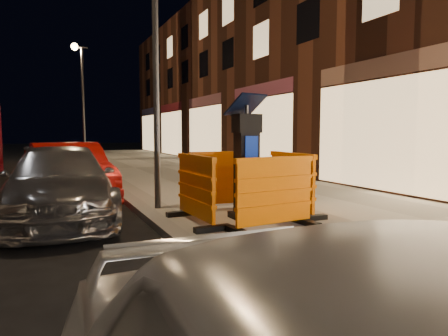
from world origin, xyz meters
name	(u,v)px	position (x,y,z in m)	size (l,w,h in m)	color
ground_plane	(200,260)	(0.00, 0.00, 0.00)	(120.00, 120.00, 0.00)	black
sidewalk	(374,231)	(3.00, 0.00, 0.07)	(6.00, 60.00, 0.15)	gray
kerb	(200,255)	(0.00, 0.00, 0.07)	(0.30, 60.00, 0.15)	slate
parking_kiosk	(247,160)	(1.43, 1.44, 1.17)	(0.65, 0.65, 2.05)	black
barrier_front	(275,194)	(1.43, 0.49, 0.72)	(1.46, 0.60, 1.14)	#F56D00
barrier_back	(224,180)	(1.43, 2.39, 0.72)	(1.46, 0.60, 1.14)	#F56D00
barrier_kerbside	(196,189)	(0.48, 1.44, 0.72)	(1.46, 0.60, 1.14)	#F56D00
barrier_bldgside	(292,183)	(2.38, 1.44, 0.72)	(1.46, 0.60, 1.14)	#F56D00
car_silver	(62,218)	(-1.53, 3.49, 0.00)	(1.93, 4.75, 1.38)	#B6B6BB
car_red	(69,202)	(-1.29, 5.45, 0.00)	(1.50, 4.30, 1.42)	maroon
street_lamp_mid	(156,56)	(0.25, 3.00, 3.15)	(0.12, 0.12, 6.00)	#3F3F44
street_lamp_far	(83,104)	(0.25, 18.00, 3.15)	(0.12, 0.12, 6.00)	#3F3F44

